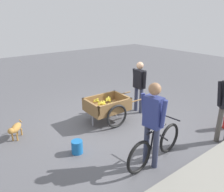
% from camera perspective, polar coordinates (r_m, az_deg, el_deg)
% --- Properties ---
extents(ground_plane, '(24.00, 24.00, 0.00)m').
position_cam_1_polar(ground_plane, '(6.37, 0.80, -6.36)').
color(ground_plane, '#56565B').
extents(fruit_cart, '(1.67, 0.96, 0.72)m').
position_cam_1_polar(fruit_cart, '(6.19, -1.23, -2.73)').
color(fruit_cart, olive).
rests_on(fruit_cart, ground).
extents(vendor_person, '(0.21, 0.56, 1.53)m').
position_cam_1_polar(vendor_person, '(6.71, 6.85, 3.25)').
color(vendor_person, '#333851').
rests_on(vendor_person, ground).
extents(bicycle, '(1.66, 0.46, 0.85)m').
position_cam_1_polar(bicycle, '(4.70, 10.82, -12.19)').
color(bicycle, black).
rests_on(bicycle, ground).
extents(cyclist_person, '(0.23, 0.58, 1.69)m').
position_cam_1_polar(cyclist_person, '(4.27, 10.20, -5.38)').
color(cyclist_person, '#333851').
rests_on(cyclist_person, ground).
extents(dog, '(0.45, 0.55, 0.40)m').
position_cam_1_polar(dog, '(5.88, -23.04, -7.52)').
color(dog, '#AD7A38').
rests_on(dog, ground).
extents(plastic_bucket, '(0.24, 0.24, 0.28)m').
position_cam_1_polar(plastic_bucket, '(5.04, -8.73, -12.48)').
color(plastic_bucket, '#1966B2').
rests_on(plastic_bucket, ground).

